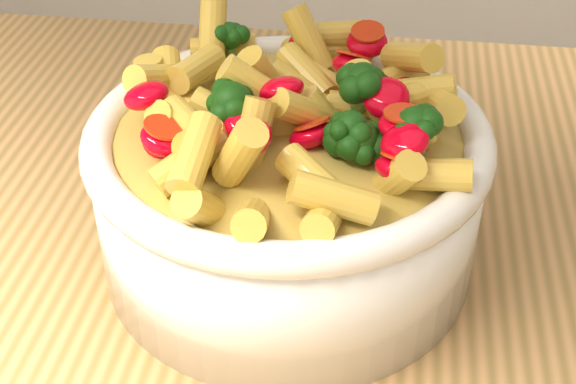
# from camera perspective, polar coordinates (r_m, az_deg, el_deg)

# --- Properties ---
(serving_bowl) EXTENTS (0.25, 0.25, 0.11)m
(serving_bowl) POSITION_cam_1_polar(r_m,az_deg,el_deg) (0.51, 0.00, 0.12)
(serving_bowl) COLOR white
(serving_bowl) RESTS_ON table
(pasta_salad) EXTENTS (0.20, 0.20, 0.04)m
(pasta_salad) POSITION_cam_1_polar(r_m,az_deg,el_deg) (0.48, -0.00, 6.60)
(pasta_salad) COLOR gold
(pasta_salad) RESTS_ON serving_bowl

